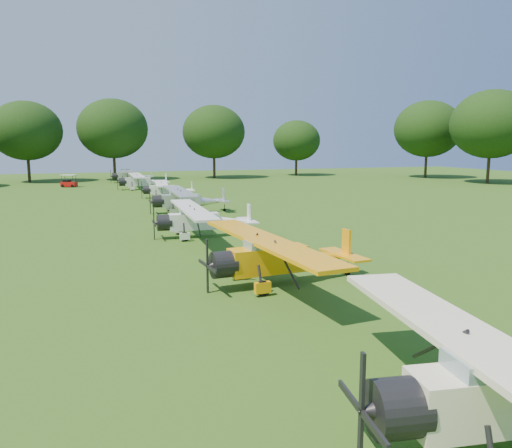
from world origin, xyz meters
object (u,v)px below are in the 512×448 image
Objects in this scene: aircraft_2 at (279,255)px; golf_cart at (69,183)px; aircraft_3 at (201,218)px; aircraft_6 at (142,180)px; aircraft_5 at (166,188)px; aircraft_7 at (131,175)px; aircraft_4 at (187,198)px.

aircraft_2 reaches higher than golf_cart.
golf_cart is (-8.68, 41.65, -0.62)m from aircraft_3.
aircraft_6 is at bearing 86.23° from aircraft_2.
aircraft_3 is at bearing -86.63° from aircraft_5.
aircraft_5 is 23.55m from aircraft_7.
aircraft_5 is at bearing 88.48° from aircraft_3.
aircraft_3 is 1.02× the size of aircraft_7.
golf_cart is at bearing 110.18° from aircraft_4.
aircraft_3 reaches higher than aircraft_5.
golf_cart is at bearing -145.21° from aircraft_7.
aircraft_7 is (0.01, 47.22, -0.02)m from aircraft_3.
aircraft_2 is at bearing -84.34° from aircraft_5.
aircraft_3 is 42.55m from golf_cart.
aircraft_4 is at bearing -83.98° from aircraft_5.
aircraft_6 reaches higher than aircraft_5.
aircraft_4 is 1.06× the size of aircraft_7.
aircraft_4 is 12.39m from aircraft_5.
aircraft_6 is at bearing -14.88° from golf_cart.
aircraft_3 is at bearing -55.14° from golf_cart.
aircraft_4 is 23.38m from aircraft_6.
aircraft_3 is at bearing -89.04° from aircraft_6.
aircraft_5 is (0.97, 35.23, -0.21)m from aircraft_2.
aircraft_5 is (0.26, 12.38, -0.18)m from aircraft_4.
aircraft_7 is (-1.60, 23.49, 0.11)m from aircraft_5.
aircraft_2 is at bearing -84.52° from aircraft_3.
aircraft_4 is 1.03× the size of aircraft_6.
aircraft_2 is 58.73m from aircraft_7.
aircraft_3 is (-0.63, 11.50, -0.08)m from aircraft_2.
aircraft_2 is 11.52m from aircraft_3.
aircraft_5 is 0.91× the size of aircraft_7.
aircraft_2 is 1.20× the size of aircraft_5.
aircraft_6 reaches higher than aircraft_7.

